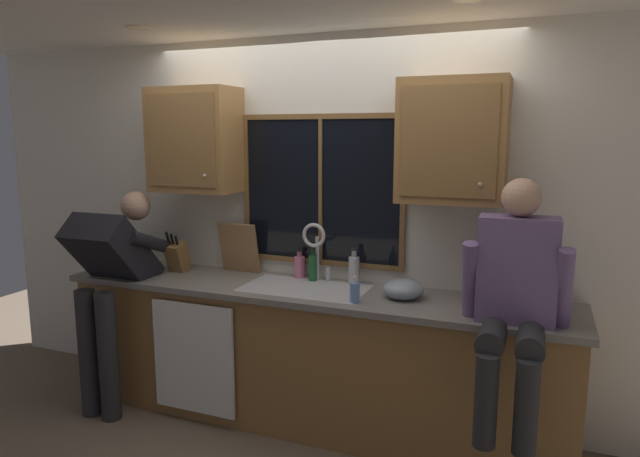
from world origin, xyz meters
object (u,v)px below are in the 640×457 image
at_px(knife_block, 177,257).
at_px(bottle_tall_clear, 354,270).
at_px(cutting_board, 239,248).
at_px(person_standing, 112,276).
at_px(bottle_amber_small, 313,267).
at_px(soap_dispenser, 355,292).
at_px(mixing_bowl, 403,289).
at_px(bottle_green_glass, 299,266).
at_px(person_sitting_on_counter, 515,292).

distance_m(knife_block, bottle_tall_clear, 1.30).
bearing_deg(cutting_board, bottle_tall_clear, -0.24).
relative_size(person_standing, cutting_board, 4.10).
height_order(bottle_tall_clear, bottle_amber_small, bottle_tall_clear).
xyz_separation_m(knife_block, soap_dispenser, (1.42, -0.23, -0.05)).
bearing_deg(bottle_tall_clear, mixing_bowl, -26.65).
distance_m(knife_block, bottle_green_glass, 0.90).
bearing_deg(mixing_bowl, person_sitting_on_counter, -24.11).
bearing_deg(person_sitting_on_counter, knife_block, 171.80).
xyz_separation_m(cutting_board, bottle_tall_clear, (0.87, -0.00, -0.08)).
relative_size(bottle_green_glass, bottle_amber_small, 0.84).
height_order(person_sitting_on_counter, bottle_tall_clear, person_sitting_on_counter).
xyz_separation_m(soap_dispenser, bottle_tall_clear, (-0.13, 0.38, 0.04)).
relative_size(cutting_board, bottle_green_glass, 1.86).
bearing_deg(bottle_amber_small, person_standing, -159.76).
distance_m(cutting_board, soap_dispenser, 1.08).
height_order(cutting_board, bottle_amber_small, cutting_board).
bearing_deg(bottle_amber_small, soap_dispenser, -40.82).
bearing_deg(knife_block, person_sitting_on_counter, -8.20).
bearing_deg(bottle_tall_clear, knife_block, -173.58).
bearing_deg(bottle_green_glass, soap_dispenser, -37.04).
height_order(knife_block, bottle_amber_small, knife_block).
bearing_deg(bottle_tall_clear, person_sitting_on_counter, -25.06).
distance_m(soap_dispenser, bottle_green_glass, 0.67).
bearing_deg(bottle_amber_small, person_sitting_on_counter, -19.39).
height_order(knife_block, mixing_bowl, knife_block).
bearing_deg(person_standing, person_sitting_on_counter, 0.34).
xyz_separation_m(person_sitting_on_counter, bottle_green_glass, (-1.43, 0.50, -0.10)).
bearing_deg(bottle_amber_small, mixing_bowl, -14.49).
height_order(knife_block, soap_dispenser, knife_block).
relative_size(knife_block, bottle_tall_clear, 1.33).
bearing_deg(bottle_amber_small, knife_block, -172.75).
height_order(person_standing, person_sitting_on_counter, person_sitting_on_counter).
bearing_deg(person_standing, bottle_tall_clear, 17.38).
relative_size(person_standing, knife_block, 4.67).
xyz_separation_m(cutting_board, soap_dispenser, (1.00, -0.38, -0.12)).
bearing_deg(cutting_board, knife_block, -160.60).
bearing_deg(soap_dispenser, person_standing, -176.14).
bearing_deg(person_standing, mixing_bowl, 8.87).
relative_size(soap_dispenser, bottle_green_glass, 0.84).
xyz_separation_m(mixing_bowl, soap_dispenser, (-0.25, -0.19, 0.01)).
relative_size(person_standing, mixing_bowl, 6.03).
height_order(cutting_board, soap_dispenser, cutting_board).
relative_size(knife_block, cutting_board, 0.88).
bearing_deg(mixing_bowl, knife_block, 178.50).
bearing_deg(person_standing, cutting_board, 35.00).
xyz_separation_m(person_sitting_on_counter, bottle_tall_clear, (-1.02, 0.48, -0.08)).
bearing_deg(bottle_green_glass, person_sitting_on_counter, -19.46).
relative_size(mixing_bowl, bottle_tall_clear, 1.03).
relative_size(person_sitting_on_counter, bottle_tall_clear, 5.23).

